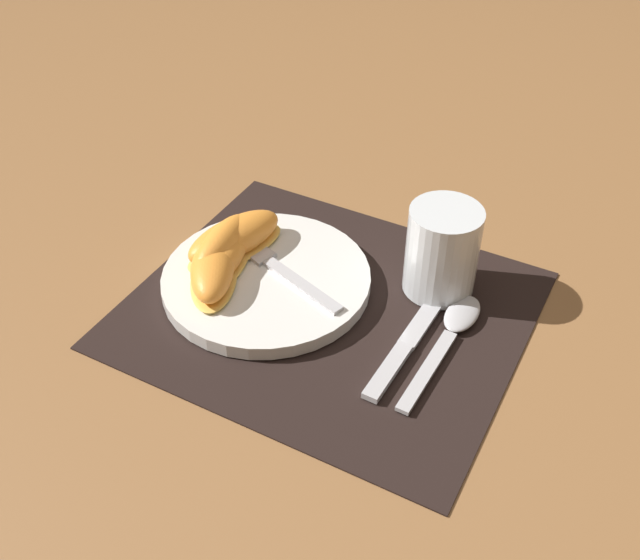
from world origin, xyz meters
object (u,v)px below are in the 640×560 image
(juice_glass, at_px, (442,255))
(spoon, at_px, (453,328))
(plate, at_px, (265,281))
(citrus_wedge_1, at_px, (224,246))
(knife, at_px, (411,337))
(fork, at_px, (272,263))
(citrus_wedge_3, at_px, (213,269))
(citrus_wedge_2, at_px, (221,258))
(citrus_wedge_0, at_px, (234,239))

(juice_glass, bearing_deg, spoon, -55.61)
(plate, height_order, juice_glass, juice_glass)
(citrus_wedge_1, bearing_deg, knife, -0.93)
(juice_glass, height_order, citrus_wedge_1, juice_glass)
(fork, bearing_deg, citrus_wedge_3, -129.21)
(juice_glass, distance_m, knife, 0.10)
(fork, bearing_deg, juice_glass, 22.46)
(plate, bearing_deg, knife, -0.25)
(juice_glass, height_order, spoon, juice_glass)
(citrus_wedge_2, bearing_deg, knife, 2.96)
(spoon, xyz_separation_m, citrus_wedge_1, (-0.26, -0.03, 0.03))
(spoon, relative_size, citrus_wedge_0, 1.32)
(juice_glass, bearing_deg, citrus_wedge_1, -158.73)
(juice_glass, relative_size, spoon, 0.56)
(plate, height_order, citrus_wedge_3, citrus_wedge_3)
(plate, xyz_separation_m, citrus_wedge_2, (-0.05, -0.01, 0.02))
(fork, relative_size, citrus_wedge_1, 1.59)
(citrus_wedge_1, bearing_deg, plate, -3.17)
(citrus_wedge_2, bearing_deg, citrus_wedge_1, 111.23)
(knife, xyz_separation_m, fork, (-0.18, 0.02, 0.02))
(citrus_wedge_0, bearing_deg, knife, -5.54)
(knife, height_order, spoon, spoon)
(knife, relative_size, spoon, 1.12)
(citrus_wedge_2, bearing_deg, spoon, 9.46)
(plate, distance_m, knife, 0.18)
(knife, bearing_deg, plate, 179.75)
(knife, xyz_separation_m, citrus_wedge_1, (-0.23, 0.00, 0.03))
(citrus_wedge_0, bearing_deg, spoon, 2.00)
(juice_glass, relative_size, citrus_wedge_2, 0.86)
(fork, bearing_deg, citrus_wedge_1, -162.77)
(plate, relative_size, fork, 1.27)
(plate, xyz_separation_m, citrus_wedge_0, (-0.05, 0.02, 0.02))
(juice_glass, bearing_deg, plate, -152.00)
(juice_glass, distance_m, citrus_wedge_0, 0.23)
(juice_glass, height_order, citrus_wedge_0, juice_glass)
(juice_glass, xyz_separation_m, fork, (-0.17, -0.07, -0.03))
(knife, height_order, citrus_wedge_3, citrus_wedge_3)
(fork, xyz_separation_m, citrus_wedge_3, (-0.04, -0.05, 0.01))
(juice_glass, height_order, knife, juice_glass)
(plate, bearing_deg, citrus_wedge_1, 176.83)
(spoon, bearing_deg, juice_glass, 124.39)
(spoon, xyz_separation_m, citrus_wedge_3, (-0.26, -0.06, 0.03))
(plate, distance_m, citrus_wedge_0, 0.06)
(spoon, xyz_separation_m, citrus_wedge_0, (-0.26, -0.01, 0.03))
(fork, relative_size, citrus_wedge_2, 1.54)
(juice_glass, relative_size, citrus_wedge_1, 0.89)
(plate, xyz_separation_m, knife, (0.18, -0.00, -0.01))
(citrus_wedge_0, distance_m, citrus_wedge_2, 0.03)
(citrus_wedge_0, relative_size, citrus_wedge_1, 1.21)
(fork, bearing_deg, plate, -84.09)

